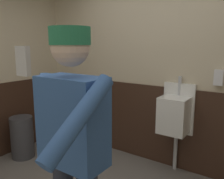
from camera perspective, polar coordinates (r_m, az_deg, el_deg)
The scene contains 7 objects.
wall_back at distance 3.24m, azimuth 12.14°, elevation 6.92°, with size 4.57×0.12×2.85m, color beige.
wainscot_band_back at distance 3.35m, azimuth 11.02°, elevation -8.37°, with size 3.97×0.03×1.08m, color #382319.
urinal_solo at distance 3.05m, azimuth 14.94°, elevation -5.80°, with size 0.40×0.34×1.24m.
person at distance 1.58m, azimuth -9.55°, elevation -11.47°, with size 0.66×0.60×1.74m.
cell_phone at distance 0.93m, azimuth -20.67°, elevation 6.44°, with size 0.06×0.02×0.11m, color silver.
trash_bin at distance 3.74m, azimuth -20.83°, elevation -10.69°, with size 0.32×0.32×0.61m, color #38383D.
soap_dispenser at distance 2.95m, azimuth 24.38°, elevation 2.65°, with size 0.10×0.07×0.18m, color silver.
Camera 1 is at (1.26, -1.41, 1.64)m, focal length 37.90 mm.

